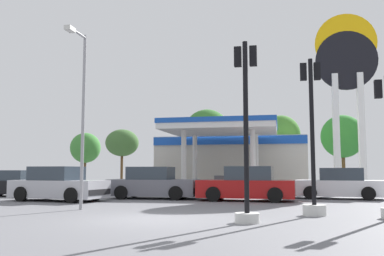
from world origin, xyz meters
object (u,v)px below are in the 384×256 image
(car_5, at_px, (247,185))
(traffic_signal_1, at_px, (246,148))
(car_6, at_px, (59,185))
(traffic_signal_0, at_px, (313,160))
(tree_0, at_px, (85,148))
(tree_2, at_px, (207,133))
(tree_1, at_px, (122,143))
(tree_4, at_px, (343,137))
(station_pole_sign, at_px, (347,77))
(car_2, at_px, (339,185))
(car_0, at_px, (13,184))
(tree_3, at_px, (281,135))
(corner_streetlamp, at_px, (81,101))
(car_3, at_px, (153,184))

(car_5, bearing_deg, traffic_signal_1, -85.54)
(car_6, relative_size, traffic_signal_0, 0.93)
(tree_0, bearing_deg, tree_2, -8.00)
(tree_0, bearing_deg, tree_1, -20.68)
(tree_4, bearing_deg, station_pole_sign, -95.47)
(car_5, bearing_deg, car_2, 28.28)
(car_0, bearing_deg, traffic_signal_0, -24.71)
(car_2, xyz_separation_m, traffic_signal_0, (-1.88, -8.58, 1.05))
(station_pole_sign, height_order, tree_3, station_pole_sign)
(traffic_signal_1, bearing_deg, car_5, 94.46)
(car_0, distance_m, corner_streetlamp, 10.89)
(car_0, bearing_deg, car_6, -33.59)
(traffic_signal_0, distance_m, traffic_signal_1, 3.06)
(car_6, bearing_deg, tree_1, 102.58)
(car_2, bearing_deg, tree_1, 139.49)
(station_pole_sign, distance_m, tree_1, 21.01)
(corner_streetlamp, bearing_deg, tree_4, 63.51)
(station_pole_sign, height_order, tree_0, station_pole_sign)
(car_3, xyz_separation_m, traffic_signal_1, (5.46, -9.12, 1.31))
(station_pole_sign, height_order, car_3, station_pole_sign)
(car_5, distance_m, tree_3, 18.02)
(station_pole_sign, bearing_deg, tree_0, 158.23)
(car_6, distance_m, tree_4, 26.82)
(car_6, height_order, traffic_signal_0, traffic_signal_0)
(car_6, distance_m, tree_1, 19.97)
(tree_3, relative_size, corner_streetlamp, 0.96)
(car_0, bearing_deg, car_3, -3.19)
(traffic_signal_0, bearing_deg, station_pole_sign, 77.35)
(tree_2, relative_size, corner_streetlamp, 1.06)
(car_0, bearing_deg, car_5, -4.74)
(tree_1, relative_size, tree_3, 0.85)
(corner_streetlamp, bearing_deg, tree_2, 88.16)
(car_6, xyz_separation_m, tree_0, (-8.85, 20.95, 2.96))
(car_2, distance_m, car_5, 5.10)
(tree_4, bearing_deg, tree_1, -174.00)
(station_pole_sign, height_order, car_2, station_pole_sign)
(car_0, height_order, tree_1, tree_1)
(tree_3, bearing_deg, tree_2, -177.94)
(car_3, distance_m, traffic_signal_0, 10.11)
(car_6, relative_size, tree_0, 0.91)
(car_0, height_order, tree_2, tree_2)
(tree_2, bearing_deg, traffic_signal_1, -77.93)
(car_2, distance_m, tree_1, 23.25)
(traffic_signal_0, distance_m, tree_4, 26.18)
(car_6, height_order, tree_2, tree_2)
(car_0, height_order, tree_0, tree_0)
(car_0, distance_m, tree_4, 27.62)
(traffic_signal_1, height_order, tree_2, tree_2)
(tree_2, distance_m, tree_4, 12.16)
(car_6, relative_size, tree_2, 0.68)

